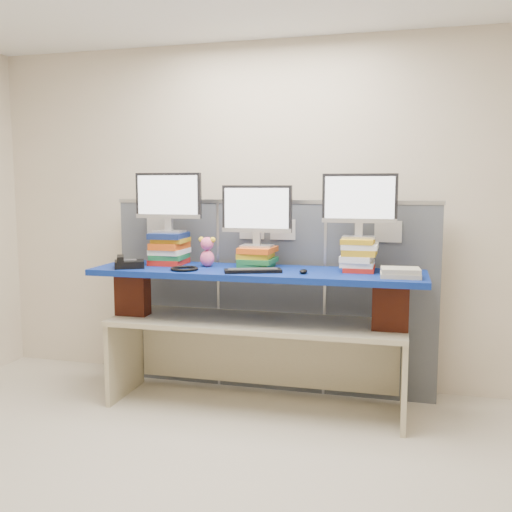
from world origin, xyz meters
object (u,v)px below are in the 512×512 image
(monitor_center, at_px, (257,212))
(keyboard, at_px, (253,271))
(monitor_left, at_px, (168,199))
(desk_phone, at_px, (128,263))
(blue_board, at_px, (256,273))
(monitor_right, at_px, (360,202))
(desk, at_px, (256,338))

(monitor_center, height_order, keyboard, monitor_center)
(monitor_center, relative_size, keyboard, 1.24)
(keyboard, bearing_deg, monitor_left, 141.16)
(keyboard, relative_size, desk_phone, 1.52)
(blue_board, xyz_separation_m, monitor_center, (-0.02, 0.12, 0.43))
(monitor_center, xyz_separation_m, monitor_right, (0.75, 0.01, 0.08))
(monitor_right, distance_m, keyboard, 0.89)
(blue_board, height_order, monitor_center, monitor_center)
(monitor_right, distance_m, desk_phone, 1.75)
(keyboard, distance_m, desk_phone, 0.96)
(monitor_center, bearing_deg, desk_phone, -164.63)
(monitor_center, distance_m, desk_phone, 1.03)
(desk, xyz_separation_m, blue_board, (-0.00, 0.00, 0.49))
(desk_phone, bearing_deg, desk, -19.03)
(monitor_center, height_order, monitor_right, monitor_right)
(monitor_left, bearing_deg, desk, -9.32)
(desk, relative_size, keyboard, 5.13)
(desk_phone, bearing_deg, keyboard, -26.87)
(desk, distance_m, monitor_right, 1.24)
(blue_board, bearing_deg, keyboard, -85.53)
(monitor_right, relative_size, keyboard, 1.24)
(blue_board, xyz_separation_m, keyboard, (0.01, -0.13, 0.03))
(desk_phone, bearing_deg, monitor_center, -11.78)
(monitor_right, relative_size, desk_phone, 1.89)
(blue_board, xyz_separation_m, monitor_left, (-0.72, 0.11, 0.53))
(desk, distance_m, keyboard, 0.54)
(blue_board, distance_m, monitor_center, 0.45)
(monitor_left, distance_m, keyboard, 0.92)
(desk_phone, bearing_deg, blue_board, -19.03)
(monitor_right, bearing_deg, monitor_center, 180.00)
(desk, bearing_deg, blue_board, 179.42)
(blue_board, relative_size, monitor_center, 4.60)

